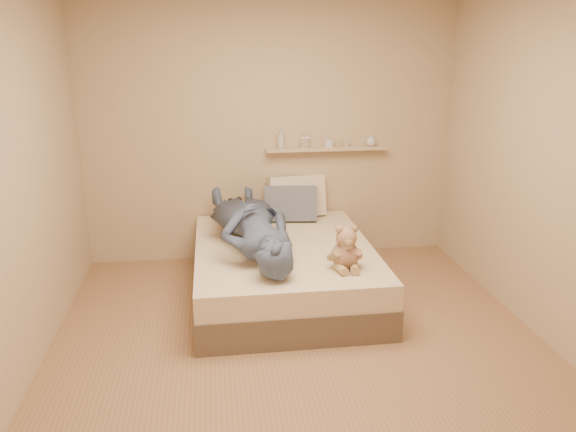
{
  "coord_description": "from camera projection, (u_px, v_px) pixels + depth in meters",
  "views": [
    {
      "loc": [
        -0.58,
        -3.51,
        2.12
      ],
      "look_at": [
        0.0,
        0.65,
        0.8
      ],
      "focal_mm": 35.0,
      "sensor_mm": 36.0,
      "label": 1
    }
  ],
  "objects": [
    {
      "name": "teddy_bear",
      "position": [
        346.0,
        251.0,
        4.24
      ],
      "size": [
        0.29,
        0.28,
        0.35
      ],
      "color": "#8C664D",
      "rests_on": "bed"
    },
    {
      "name": "person",
      "position": [
        251.0,
        224.0,
        4.68
      ],
      "size": [
        0.87,
        1.77,
        0.41
      ],
      "primitive_type": "imported",
      "rotation": [
        0.0,
        0.0,
        3.29
      ],
      "color": "#3F4A63",
      "rests_on": "bed"
    },
    {
      "name": "pillow_cream",
      "position": [
        297.0,
        196.0,
        5.53
      ],
      "size": [
        0.58,
        0.31,
        0.42
      ],
      "primitive_type": "cube",
      "rotation": [
        -0.2,
        0.0,
        0.13
      ],
      "color": "beige",
      "rests_on": "bed"
    },
    {
      "name": "game_console",
      "position": [
        271.0,
        250.0,
        4.22
      ],
      "size": [
        0.19,
        0.12,
        0.06
      ],
      "color": "silver",
      "rests_on": "bed"
    },
    {
      "name": "shelf_bottles",
      "position": [
        326.0,
        141.0,
        5.48
      ],
      "size": [
        1.0,
        0.13,
        0.19
      ],
      "color": "#B7BAC0",
      "rests_on": "wall_shelf"
    },
    {
      "name": "dark_plush",
      "position": [
        235.0,
        215.0,
        5.14
      ],
      "size": [
        0.2,
        0.2,
        0.31
      ],
      "color": "black",
      "rests_on": "bed"
    },
    {
      "name": "room",
      "position": [
        302.0,
        172.0,
        3.64
      ],
      "size": [
        3.8,
        3.8,
        3.8
      ],
      "color": "#8F6A4A",
      "rests_on": "ground"
    },
    {
      "name": "wall_shelf",
      "position": [
        327.0,
        149.0,
        5.51
      ],
      "size": [
        1.2,
        0.12,
        0.03
      ],
      "primitive_type": "cube",
      "color": "tan",
      "rests_on": "wall_back"
    },
    {
      "name": "pillow_grey",
      "position": [
        291.0,
        203.0,
        5.4
      ],
      "size": [
        0.52,
        0.28,
        0.36
      ],
      "primitive_type": "cube",
      "rotation": [
        -0.24,
        0.0,
        -0.12
      ],
      "color": "#565D68",
      "rests_on": "bed"
    },
    {
      "name": "bed",
      "position": [
        284.0,
        270.0,
        4.84
      ],
      "size": [
        1.5,
        1.9,
        0.45
      ],
      "color": "brown",
      "rests_on": "floor"
    }
  ]
}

